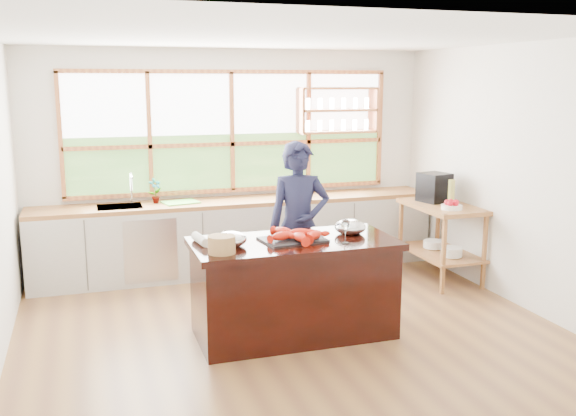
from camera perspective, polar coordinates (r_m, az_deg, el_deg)
name	(u,v)px	position (r m, az deg, el deg)	size (l,w,h in m)	color
ground_plane	(287,327)	(6.25, -0.07, -10.50)	(5.00, 5.00, 0.00)	olive
room_shell	(273,139)	(6.33, -1.30, 6.13)	(5.02, 4.52, 2.71)	silver
back_counter	(237,235)	(7.90, -4.52, -2.44)	(4.90, 0.63, 0.90)	beige
right_shelf_unit	(441,229)	(7.74, 13.48, -1.86)	(0.62, 1.10, 0.90)	#A96638
island	(294,288)	(5.92, 0.52, -7.09)	(1.85, 0.90, 0.90)	black
cook	(299,226)	(6.55, 0.98, -1.58)	(0.63, 0.41, 1.72)	#171934
potted_plant	(155,191)	(7.68, -11.72, 1.50)	(0.16, 0.11, 0.30)	slate
cutting_board	(181,202)	(7.68, -9.53, 0.51)	(0.40, 0.30, 0.01)	#62CD47
espresso_machine	(434,187)	(7.82, 12.87, 1.80)	(0.30, 0.32, 0.34)	black
wine_bottle	(451,193)	(7.60, 14.31, 1.32)	(0.08, 0.08, 0.31)	#A7AC4C
fruit_bowl	(452,205)	(7.42, 14.36, 0.22)	(0.24, 0.24, 0.11)	white
slate_board	(293,240)	(5.79, 0.42, -2.82)	(0.55, 0.40, 0.02)	black
lobster_pile	(296,235)	(5.76, 0.72, -2.40)	(0.52, 0.48, 0.08)	red
mixing_bowl_left	(231,239)	(5.61, -5.13, -2.79)	(0.29, 0.29, 0.14)	silver
mixing_bowl_right	(350,227)	(6.06, 5.55, -1.70)	(0.30, 0.30, 0.14)	silver
wine_glass	(345,226)	(5.67, 5.13, -1.57)	(0.08, 0.08, 0.22)	silver
wicker_basket	(222,245)	(5.38, -5.92, -3.25)	(0.23, 0.23, 0.15)	#A57748
parchment_roll	(200,239)	(5.72, -7.79, -2.78)	(0.08, 0.08, 0.30)	silver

